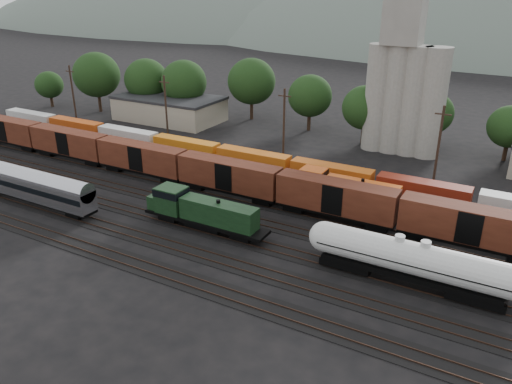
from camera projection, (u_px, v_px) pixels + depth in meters
The scene contains 13 objects.
ground at pixel (292, 230), 59.58m from camera, with size 600.00×600.00×0.00m, color black.
tracks at pixel (292, 230), 59.56m from camera, with size 180.00×33.20×0.20m.
green_locomotive at pixel (199, 210), 59.04m from camera, with size 16.18×2.86×4.28m.
tank_car_a at pixel (398, 256), 48.32m from camera, with size 18.41×3.30×4.83m.
tank_car_b at pixel (423, 263), 47.24m from camera, with size 18.42×3.30×4.83m.
passenger_coach at pixel (31, 184), 65.24m from camera, with size 21.14×2.61×4.80m.
orange_locomotive at pixel (342, 188), 65.62m from camera, with size 16.19×2.70×4.05m.
boxcar_string at pixel (399, 211), 57.35m from camera, with size 153.60×2.90×4.20m.
container_wall at pixel (327, 174), 71.62m from camera, with size 160.00×2.60×5.80m.
grain_silo at pixel (405, 87), 82.68m from camera, with size 13.40×5.00×29.00m.
industrial_sheds at pixel (417, 142), 83.97m from camera, with size 119.38×17.26×5.10m.
tree_band at pixel (360, 103), 89.50m from camera, with size 159.94×21.22×13.82m.
utility_poles at pixel (356, 135), 74.86m from camera, with size 122.20×0.36×12.00m.
Camera 1 is at (22.14, -48.44, 27.42)m, focal length 35.00 mm.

